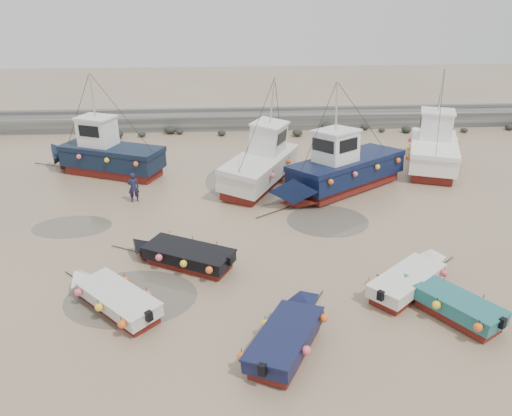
# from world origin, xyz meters

# --- Properties ---
(ground) EXTENTS (120.00, 120.00, 0.00)m
(ground) POSITION_xyz_m (0.00, 0.00, 0.00)
(ground) COLOR #9E8565
(ground) RESTS_ON ground
(seawall) EXTENTS (60.00, 4.92, 1.50)m
(seawall) POSITION_xyz_m (0.05, 21.99, 0.63)
(seawall) COLOR slate
(seawall) RESTS_ON ground
(puddle_a) EXTENTS (4.98, 4.98, 0.01)m
(puddle_a) POSITION_xyz_m (-4.47, -3.30, 0.00)
(puddle_a) COLOR #595347
(puddle_a) RESTS_ON ground
(puddle_b) EXTENTS (4.12, 4.12, 0.01)m
(puddle_b) POSITION_xyz_m (4.31, 3.02, 0.00)
(puddle_b) COLOR #595347
(puddle_b) RESTS_ON ground
(puddle_c) EXTENTS (3.85, 3.85, 0.01)m
(puddle_c) POSITION_xyz_m (-8.35, 3.18, 0.00)
(puddle_c) COLOR #595347
(puddle_c) RESTS_ON ground
(puddle_d) EXTENTS (6.38, 6.38, 0.01)m
(puddle_d) POSITION_xyz_m (1.20, 9.12, 0.00)
(puddle_d) COLOR #595347
(puddle_d) RESTS_ON ground
(dinghy_0) EXTENTS (4.48, 4.68, 1.43)m
(dinghy_0) POSITION_xyz_m (-4.94, -3.92, 0.55)
(dinghy_0) COLOR maroon
(dinghy_0) RESTS_ON ground
(dinghy_1) EXTENTS (3.40, 5.30, 1.43)m
(dinghy_1) POSITION_xyz_m (1.15, -6.52, 0.55)
(dinghy_1) COLOR maroon
(dinghy_1) RESTS_ON ground
(dinghy_2) EXTENTS (3.37, 4.71, 1.43)m
(dinghy_2) POSITION_xyz_m (6.99, -5.14, 0.56)
(dinghy_2) COLOR maroon
(dinghy_2) RESTS_ON ground
(dinghy_3) EXTENTS (4.82, 4.25, 1.43)m
(dinghy_3) POSITION_xyz_m (6.23, -3.48, 0.55)
(dinghy_3) COLOR maroon
(dinghy_3) RESTS_ON ground
(dinghy_4) EXTENTS (5.64, 3.61, 1.43)m
(dinghy_4) POSITION_xyz_m (-2.71, -0.88, 0.55)
(dinghy_4) COLOR maroon
(dinghy_4) RESTS_ON ground
(cabin_boat_0) EXTENTS (9.17, 5.17, 6.22)m
(cabin_boat_0) POSITION_xyz_m (-8.29, 11.02, 1.36)
(cabin_boat_0) COLOR maroon
(cabin_boat_0) RESTS_ON ground
(cabin_boat_1) EXTENTS (5.77, 9.50, 6.22)m
(cabin_boat_1) POSITION_xyz_m (1.46, 8.76, 1.34)
(cabin_boat_1) COLOR maroon
(cabin_boat_1) RESTS_ON ground
(cabin_boat_2) EXTENTS (9.39, 7.18, 6.22)m
(cabin_boat_2) POSITION_xyz_m (5.78, 7.00, 1.32)
(cabin_boat_2) COLOR maroon
(cabin_boat_2) RESTS_ON ground
(cabin_boat_3) EXTENTS (5.44, 9.64, 6.22)m
(cabin_boat_3) POSITION_xyz_m (12.82, 11.00, 1.35)
(cabin_boat_3) COLOR maroon
(cabin_boat_3) RESTS_ON ground
(person) EXTENTS (0.69, 0.53, 1.67)m
(person) POSITION_xyz_m (-5.78, 6.22, 0.00)
(person) COLOR #191A31
(person) RESTS_ON ground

